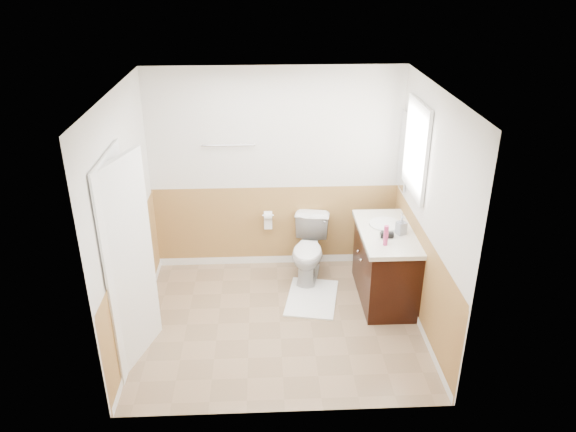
{
  "coord_description": "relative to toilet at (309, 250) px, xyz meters",
  "views": [
    {
      "loc": [
        -0.14,
        -4.92,
        3.59
      ],
      "look_at": [
        0.1,
        0.25,
        1.15
      ],
      "focal_mm": 34.48,
      "sensor_mm": 36.0,
      "label": 1
    }
  ],
  "objects": [
    {
      "name": "vanity_knob_right",
      "position": [
        0.53,
        -0.37,
        0.18
      ],
      "size": [
        0.03,
        0.03,
        0.03
      ],
      "primitive_type": "sphere",
      "color": "#B4B3BA",
      "rests_on": "vanity_cabinet"
    },
    {
      "name": "floor",
      "position": [
        -0.39,
        -0.92,
        -0.37
      ],
      "size": [
        3.0,
        3.0,
        0.0
      ],
      "primitive_type": "plane",
      "color": "#8C7051",
      "rests_on": "ground"
    },
    {
      "name": "bath_mat",
      "position": [
        0.0,
        -0.48,
        -0.36
      ],
      "size": [
        0.7,
        0.89,
        0.02
      ],
      "primitive_type": "cube",
      "rotation": [
        0.0,
        0.0,
        -0.2
      ],
      "color": "white",
      "rests_on": "floor"
    },
    {
      "name": "window_glass",
      "position": [
        1.1,
        -0.33,
        1.38
      ],
      "size": [
        0.01,
        0.7,
        0.9
      ],
      "primitive_type": "cube",
      "color": "white",
      "rests_on": "wall_right"
    },
    {
      "name": "hair_dryer_handle",
      "position": [
        0.75,
        -0.54,
        0.48
      ],
      "size": [
        0.03,
        0.03,
        0.07
      ],
      "primitive_type": "cylinder",
      "color": "black",
      "rests_on": "countertop"
    },
    {
      "name": "wall_back",
      "position": [
        -0.39,
        0.38,
        0.88
      ],
      "size": [
        3.0,
        0.0,
        3.0
      ],
      "primitive_type": "plane",
      "rotation": [
        1.57,
        0.0,
        0.0
      ],
      "color": "silver",
      "rests_on": "floor"
    },
    {
      "name": "hair_dryer_body",
      "position": [
        0.78,
        -0.63,
        0.51
      ],
      "size": [
        0.14,
        0.07,
        0.07
      ],
      "primitive_type": "cylinder",
      "rotation": [
        0.0,
        1.57,
        0.0
      ],
      "color": "black",
      "rests_on": "countertop"
    },
    {
      "name": "lotion_bottle",
      "position": [
        0.73,
        -0.79,
        0.59
      ],
      "size": [
        0.05,
        0.05,
        0.22
      ],
      "primitive_type": "cylinder",
      "color": "#C5336C",
      "rests_on": "countertop"
    },
    {
      "name": "door_frame",
      "position": [
        -1.86,
        -1.37,
        0.66
      ],
      "size": [
        0.02,
        0.92,
        2.1
      ],
      "primitive_type": "cube",
      "color": "white",
      "rests_on": "wall_left"
    },
    {
      "name": "door_knob",
      "position": [
        -1.73,
        -1.04,
        0.58
      ],
      "size": [
        0.06,
        0.06,
        0.06
      ],
      "primitive_type": "sphere",
      "color": "silver",
      "rests_on": "door"
    },
    {
      "name": "window_frame",
      "position": [
        1.08,
        -0.33,
        1.38
      ],
      "size": [
        0.04,
        0.8,
        1.0
      ],
      "primitive_type": "cube",
      "color": "white",
      "rests_on": "wall_right"
    },
    {
      "name": "towel_bar",
      "position": [
        -0.94,
        0.33,
        1.23
      ],
      "size": [
        0.62,
        0.02,
        0.02
      ],
      "primitive_type": "cylinder",
      "rotation": [
        0.0,
        1.57,
        0.0
      ],
      "color": "silver",
      "rests_on": "wall_back"
    },
    {
      "name": "wainscot_back",
      "position": [
        -0.39,
        0.37,
        0.13
      ],
      "size": [
        3.0,
        0.0,
        3.0
      ],
      "primitive_type": "plane",
      "rotation": [
        1.57,
        0.0,
        0.0
      ],
      "color": "#A67F42",
      "rests_on": "floor"
    },
    {
      "name": "wall_front",
      "position": [
        -0.39,
        -2.22,
        0.88
      ],
      "size": [
        3.0,
        0.0,
        3.0
      ],
      "primitive_type": "plane",
      "rotation": [
        -1.57,
        0.0,
        0.0
      ],
      "color": "silver",
      "rests_on": "floor"
    },
    {
      "name": "wainscot_right",
      "position": [
        1.1,
        -0.92,
        0.13
      ],
      "size": [
        0.0,
        2.6,
        2.6
      ],
      "primitive_type": "plane",
      "rotation": [
        1.57,
        0.0,
        -1.57
      ],
      "color": "#A67F42",
      "rests_on": "floor"
    },
    {
      "name": "wainscot_left",
      "position": [
        -1.87,
        -0.92,
        0.13
      ],
      "size": [
        0.0,
        2.6,
        2.6
      ],
      "primitive_type": "plane",
      "rotation": [
        1.57,
        0.0,
        1.57
      ],
      "color": "#A67F42",
      "rests_on": "floor"
    },
    {
      "name": "tp_sheet",
      "position": [
        -0.49,
        0.31,
        0.22
      ],
      "size": [
        0.1,
        0.01,
        0.16
      ],
      "primitive_type": "cube",
      "color": "white",
      "rests_on": "tp_roll"
    },
    {
      "name": "door",
      "position": [
        -1.79,
        -1.37,
        0.65
      ],
      "size": [
        0.29,
        0.78,
        2.04
      ],
      "primitive_type": "cube",
      "rotation": [
        0.0,
        0.0,
        -0.31
      ],
      "color": "white",
      "rests_on": "wall_left"
    },
    {
      "name": "tp_roll",
      "position": [
        -0.49,
        0.31,
        0.33
      ],
      "size": [
        0.1,
        0.11,
        0.11
      ],
      "primitive_type": "cylinder",
      "rotation": [
        0.0,
        1.57,
        0.0
      ],
      "color": "white",
      "rests_on": "tp_holder_bar"
    },
    {
      "name": "vanity_cabinet",
      "position": [
        0.83,
        -0.47,
        0.03
      ],
      "size": [
        0.55,
        1.1,
        0.8
      ],
      "primitive_type": "cube",
      "color": "black",
      "rests_on": "floor"
    },
    {
      "name": "sink_basin",
      "position": [
        0.83,
        -0.32,
        0.49
      ],
      "size": [
        0.36,
        0.36,
        0.02
      ],
      "primitive_type": "cylinder",
      "color": "white",
      "rests_on": "countertop"
    },
    {
      "name": "tp_holder_bar",
      "position": [
        -0.49,
        0.31,
        0.33
      ],
      "size": [
        0.14,
        0.02,
        0.02
      ],
      "primitive_type": "cylinder",
      "rotation": [
        0.0,
        1.57,
        0.0
      ],
      "color": "silver",
      "rests_on": "wall_back"
    },
    {
      "name": "ceiling",
      "position": [
        -0.39,
        -0.92,
        2.13
      ],
      "size": [
        3.0,
        3.0,
        0.0
      ],
      "primitive_type": "plane",
      "rotation": [
        3.14,
        0.0,
        0.0
      ],
      "color": "white",
      "rests_on": "floor"
    },
    {
      "name": "wall_right",
      "position": [
        1.11,
        -0.92,
        0.88
      ],
      "size": [
        0.0,
        3.0,
        3.0
      ],
      "primitive_type": "plane",
      "rotation": [
        1.57,
        0.0,
        -1.57
      ],
      "color": "silver",
      "rests_on": "floor"
    },
    {
      "name": "soap_dispenser",
      "position": [
        0.95,
        -0.55,
        0.58
      ],
      "size": [
        0.12,
        0.13,
        0.21
      ],
      "primitive_type": "imported",
      "rotation": [
        0.0,
        0.0,
        0.38
      ],
      "color": "gray",
      "rests_on": "countertop"
    },
    {
      "name": "wall_left",
      "position": [
        -1.89,
        -0.92,
        0.88
      ],
      "size": [
        0.0,
        3.0,
        3.0
      ],
      "primitive_type": "plane",
      "rotation": [
        1.57,
        0.0,
        1.57
      ],
      "color": "silver",
      "rests_on": "floor"
    },
    {
      "name": "vanity_knob_left",
      "position": [
        0.53,
        -0.57,
        0.18
      ],
      "size": [
        0.03,
        0.03,
        0.03
      ],
      "primitive_type": "sphere",
      "color": "#B7B8BE",
      "rests_on": "vanity_cabinet"
    },
    {
      "name": "mirror_panel",
      "position": [
        1.09,
        0.18,
        1.18
      ],
      "size": [
        0.02,
        0.35,
        0.9
      ],
      "primitive_type": "cube",
      "color": "silver",
      "rests_on": "wall_right"
    },
    {
      "name": "faucet",
      "position": [
        1.01,
        -0.32,
        0.55
      ],
      "size": [
        0.02,
        0.02,
        0.14
      ],
      "primitive_type": "cylinder",
      "color": "silver",
      "rests_on": "countertop"
    },
    {
      "name": "countertop",
      "position": [
        0.82,
        -0.47,
        0.45
      ],
      "size": [
        0.6,
        1.15,
        0.05
      ],
      "primitive_type": "cube",
      "color": "silver",
      "rests_on": "vanity_cabinet"
    },
    {
      "name": "toilet",
      "position": [
        0.0,
        0.0,
        0.0
      ],
      "size": [
        0.55,
        0.8,
        0.75
      ],
      "primitive_type": "imported",
      "rotation": [
        0.0,
        0.0,
        -0.2
      ],
      "color": "white",
      "rests_on": "floor"
    },
    {
      "name": "wainscot_front",
      "position": [
        -0.39,
        -2.21,
        0.13
      ],
      "size": [
        3.0,
        0.0,
        3.0
      ],
      "primitive_type": "plane",
      "rotation": [
        -1.57,
        0.0,
        0.0
      ],
      "color": "#A67F42",
      "rests_on": "floor"
    }
  ]
}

